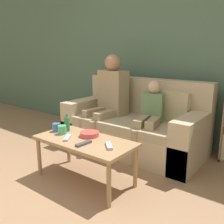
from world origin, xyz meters
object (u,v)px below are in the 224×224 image
Objects in this scene: person_child at (150,115)px; cup_far at (62,130)px; tv_remote_0 at (109,146)px; tv_remote_1 at (68,138)px; bottle at (67,124)px; snack_bowl at (89,134)px; tv_remote_2 at (84,144)px; coffee_table at (85,144)px; cup_near at (56,127)px; person_adult at (109,94)px; couch at (135,127)px.

cup_far is (-0.52, -0.91, -0.05)m from person_child.
tv_remote_1 is at bearing 144.33° from tv_remote_0.
tv_remote_0 is 0.82× the size of bottle.
snack_bowl is (0.12, 0.19, 0.01)m from tv_remote_1.
tv_remote_1 and tv_remote_2 have the same top height.
bottle is at bearing 159.17° from tv_remote_2.
cup_near is at bearing 179.64° from coffee_table.
tv_remote_2 is at bearing -110.17° from person_child.
person_adult is 13.77× the size of cup_far.
tv_remote_0 is 0.65m from bottle.
tv_remote_0 is at bearing -70.03° from couch.
tv_remote_1 is at bearing -18.39° from cup_near.
cup_near is 0.46× the size of snack_bowl.
bottle reaches higher than snack_bowl.
couch is 20.54× the size of cup_near.
snack_bowl is (0.04, -0.92, 0.16)m from couch.
tv_remote_0 and tv_remote_2 have the same top height.
snack_bowl is at bearing -56.28° from person_adult.
tv_remote_0 is 0.24m from tv_remote_2.
coffee_table is 5.77× the size of tv_remote_2.
tv_remote_0 is (0.37, -1.03, 0.15)m from couch.
snack_bowl is at bearing 24.26° from tv_remote_1.
person_child is 1.05m from cup_far.
bottle is at bearing -105.58° from couch.
person_adult is 0.97m from cup_near.
couch is at bearing 101.11° from tv_remote_2.
tv_remote_2 is (0.50, -0.11, -0.03)m from cup_near.
cup_near is at bearing -138.06° from person_child.
snack_bowl is at bearing 23.21° from cup_far.
person_child is at bearing 60.30° from cup_far.
couch is 0.39m from person_child.
coffee_table is 0.81× the size of person_adult.
cup_far reaches higher than tv_remote_1.
person_adult is at bearing 71.68° from tv_remote_1.
person_adult is at bearing 91.38° from cup_near.
tv_remote_2 is 0.91× the size of bottle.
person_child reaches higher than tv_remote_0.
bottle is (-0.42, 0.19, 0.07)m from tv_remote_2.
person_child is at bearing 85.74° from tv_remote_2.
tv_remote_0 is 0.82× the size of snack_bowl.
person_adult is 1.11m from tv_remote_1.
tv_remote_1 is (0.16, -0.07, -0.03)m from cup_far.
person_adult is at bearing 97.97° from cup_far.
tv_remote_2 is 0.91× the size of snack_bowl.
tv_remote_1 is at bearing -24.31° from cup_far.
person_child reaches higher than cup_near.
cup_far is 0.40m from tv_remote_2.
cup_near is (0.02, -0.95, -0.23)m from person_adult.
person_adult reaches higher than person_child.
snack_bowl reaches higher than coffee_table.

